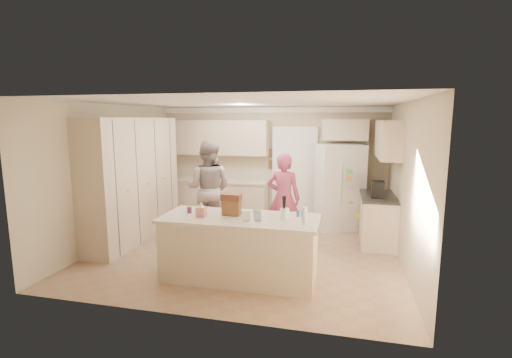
% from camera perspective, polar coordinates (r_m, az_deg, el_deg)
% --- Properties ---
extents(floor, '(5.20, 4.60, 0.02)m').
position_cam_1_polar(floor, '(6.73, -1.54, -11.08)').
color(floor, '#8E6A52').
rests_on(floor, ground).
extents(ceiling, '(5.20, 4.60, 0.02)m').
position_cam_1_polar(ceiling, '(6.32, -1.65, 11.79)').
color(ceiling, white).
rests_on(ceiling, wall_back).
extents(wall_back, '(5.20, 0.02, 2.60)m').
position_cam_1_polar(wall_back, '(8.63, 2.36, 2.37)').
color(wall_back, '#C3B496').
rests_on(wall_back, ground).
extents(wall_front, '(5.20, 0.02, 2.60)m').
position_cam_1_polar(wall_front, '(4.25, -9.67, -4.85)').
color(wall_front, '#C3B496').
rests_on(wall_front, ground).
extents(wall_left, '(0.02, 4.60, 2.60)m').
position_cam_1_polar(wall_left, '(7.50, -21.24, 0.72)').
color(wall_left, '#C3B496').
rests_on(wall_left, ground).
extents(wall_right, '(0.02, 4.60, 2.60)m').
position_cam_1_polar(wall_right, '(6.26, 22.14, -0.89)').
color(wall_right, '#C3B496').
rests_on(wall_right, ground).
extents(crown_back, '(5.20, 0.08, 0.12)m').
position_cam_1_polar(crown_back, '(8.52, 2.35, 10.57)').
color(crown_back, white).
rests_on(crown_back, wall_back).
extents(pantry_bank, '(0.60, 2.60, 2.35)m').
position_cam_1_polar(pantry_bank, '(7.52, -18.38, -0.07)').
color(pantry_bank, beige).
rests_on(pantry_bank, floor).
extents(back_base_cab, '(2.20, 0.60, 0.88)m').
position_cam_1_polar(back_base_cab, '(8.77, -5.47, -3.25)').
color(back_base_cab, beige).
rests_on(back_base_cab, floor).
extents(back_countertop, '(2.24, 0.63, 0.04)m').
position_cam_1_polar(back_countertop, '(8.68, -5.54, -0.30)').
color(back_countertop, '#BDB19D').
rests_on(back_countertop, back_base_cab).
extents(back_upper_cab, '(2.20, 0.35, 0.80)m').
position_cam_1_polar(back_upper_cab, '(8.70, -5.35, 6.36)').
color(back_upper_cab, beige).
rests_on(back_upper_cab, wall_back).
extents(doorway_opening, '(0.90, 0.06, 2.10)m').
position_cam_1_polar(doorway_opening, '(8.55, 5.93, 0.57)').
color(doorway_opening, black).
rests_on(doorway_opening, floor).
extents(doorway_casing, '(1.02, 0.03, 2.22)m').
position_cam_1_polar(doorway_casing, '(8.51, 5.90, 0.54)').
color(doorway_casing, white).
rests_on(doorway_casing, floor).
extents(wall_frame_upper, '(0.15, 0.02, 0.20)m').
position_cam_1_polar(wall_frame_upper, '(8.56, 2.45, 4.00)').
color(wall_frame_upper, brown).
rests_on(wall_frame_upper, wall_back).
extents(wall_frame_lower, '(0.15, 0.02, 0.20)m').
position_cam_1_polar(wall_frame_lower, '(8.59, 2.44, 2.21)').
color(wall_frame_lower, brown).
rests_on(wall_frame_lower, wall_back).
extents(refrigerator, '(1.09, 0.97, 1.80)m').
position_cam_1_polar(refrigerator, '(8.07, 12.72, -1.19)').
color(refrigerator, white).
rests_on(refrigerator, floor).
extents(fridge_seam, '(0.02, 0.02, 1.78)m').
position_cam_1_polar(fridge_seam, '(7.72, 12.68, -1.66)').
color(fridge_seam, gray).
rests_on(fridge_seam, refrigerator).
extents(fridge_dispenser, '(0.22, 0.03, 0.35)m').
position_cam_1_polar(fridge_dispenser, '(7.67, 11.10, 0.22)').
color(fridge_dispenser, black).
rests_on(fridge_dispenser, refrigerator).
extents(fridge_handle_l, '(0.02, 0.02, 0.85)m').
position_cam_1_polar(fridge_handle_l, '(7.68, 12.35, -0.57)').
color(fridge_handle_l, silver).
rests_on(fridge_handle_l, refrigerator).
extents(fridge_handle_r, '(0.02, 0.02, 0.85)m').
position_cam_1_polar(fridge_handle_r, '(7.68, 13.09, -0.59)').
color(fridge_handle_r, silver).
rests_on(fridge_handle_r, refrigerator).
extents(over_fridge_cab, '(0.95, 0.35, 0.45)m').
position_cam_1_polar(over_fridge_cab, '(8.23, 13.59, 7.38)').
color(over_fridge_cab, beige).
rests_on(over_fridge_cab, wall_back).
extents(right_base_cab, '(0.60, 1.20, 0.88)m').
position_cam_1_polar(right_base_cab, '(7.38, 18.19, -6.07)').
color(right_base_cab, beige).
rests_on(right_base_cab, floor).
extents(right_countertop, '(0.63, 1.24, 0.04)m').
position_cam_1_polar(right_countertop, '(7.27, 18.29, -2.56)').
color(right_countertop, '#2D2B28').
rests_on(right_countertop, right_base_cab).
extents(right_upper_cab, '(0.35, 1.50, 0.70)m').
position_cam_1_polar(right_upper_cab, '(7.36, 19.63, 5.75)').
color(right_upper_cab, beige).
rests_on(right_upper_cab, wall_right).
extents(coffee_maker, '(0.22, 0.28, 0.30)m').
position_cam_1_polar(coffee_maker, '(7.04, 18.17, -1.52)').
color(coffee_maker, black).
rests_on(coffee_maker, right_countertop).
extents(island_base, '(2.20, 0.90, 0.88)m').
position_cam_1_polar(island_base, '(5.53, -2.51, -10.71)').
color(island_base, beige).
rests_on(island_base, floor).
extents(island_top, '(2.28, 0.96, 0.05)m').
position_cam_1_polar(island_top, '(5.39, -2.54, -6.11)').
color(island_top, '#BDB19D').
rests_on(island_top, island_base).
extents(utensil_crock, '(0.13, 0.13, 0.15)m').
position_cam_1_polar(utensil_crock, '(5.28, 4.43, -5.34)').
color(utensil_crock, white).
rests_on(utensil_crock, island_top).
extents(tissue_box, '(0.13, 0.13, 0.14)m').
position_cam_1_polar(tissue_box, '(5.45, -8.43, -5.01)').
color(tissue_box, '#C9746B').
rests_on(tissue_box, island_top).
extents(tissue_plume, '(0.08, 0.08, 0.08)m').
position_cam_1_polar(tissue_plume, '(5.43, -8.45, -3.88)').
color(tissue_plume, white).
rests_on(tissue_plume, tissue_box).
extents(dollhouse_body, '(0.26, 0.18, 0.22)m').
position_cam_1_polar(dollhouse_body, '(5.50, -3.77, -4.38)').
color(dollhouse_body, brown).
rests_on(dollhouse_body, island_top).
extents(dollhouse_roof, '(0.28, 0.20, 0.10)m').
position_cam_1_polar(dollhouse_roof, '(5.46, -3.79, -2.75)').
color(dollhouse_roof, '#592D1E').
rests_on(dollhouse_roof, dollhouse_body).
extents(jam_jar, '(0.07, 0.07, 0.09)m').
position_cam_1_polar(jam_jar, '(5.69, -10.21, -4.72)').
color(jam_jar, '#59263F').
rests_on(jam_jar, island_top).
extents(greeting_card_a, '(0.12, 0.06, 0.16)m').
position_cam_1_polar(greeting_card_a, '(5.14, -1.55, -5.66)').
color(greeting_card_a, white).
rests_on(greeting_card_a, island_top).
extents(greeting_card_b, '(0.12, 0.05, 0.16)m').
position_cam_1_polar(greeting_card_b, '(5.15, 0.22, -5.62)').
color(greeting_card_b, silver).
rests_on(greeting_card_b, island_top).
extents(water_bottle, '(0.07, 0.07, 0.24)m').
position_cam_1_polar(water_bottle, '(5.04, 7.47, -5.57)').
color(water_bottle, silver).
rests_on(water_bottle, island_top).
extents(shaker_salt, '(0.05, 0.05, 0.09)m').
position_cam_1_polar(shaker_salt, '(5.43, 6.49, -5.30)').
color(shaker_salt, '#3A5AB4').
rests_on(shaker_salt, island_top).
extents(shaker_pepper, '(0.05, 0.05, 0.09)m').
position_cam_1_polar(shaker_pepper, '(5.42, 7.23, -5.33)').
color(shaker_pepper, '#3A5AB4').
rests_on(shaker_pepper, island_top).
extents(teen_boy, '(0.96, 0.76, 1.92)m').
position_cam_1_polar(teen_boy, '(7.40, -7.34, -1.48)').
color(teen_boy, gray).
rests_on(teen_boy, floor).
extents(teen_girl, '(0.65, 0.44, 1.71)m').
position_cam_1_polar(teen_girl, '(6.96, 4.25, -3.00)').
color(teen_girl, '#C34573').
rests_on(teen_girl, floor).
extents(fridge_magnets, '(0.76, 0.02, 1.44)m').
position_cam_1_polar(fridge_magnets, '(7.71, 12.68, -1.67)').
color(fridge_magnets, tan).
rests_on(fridge_magnets, refrigerator).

